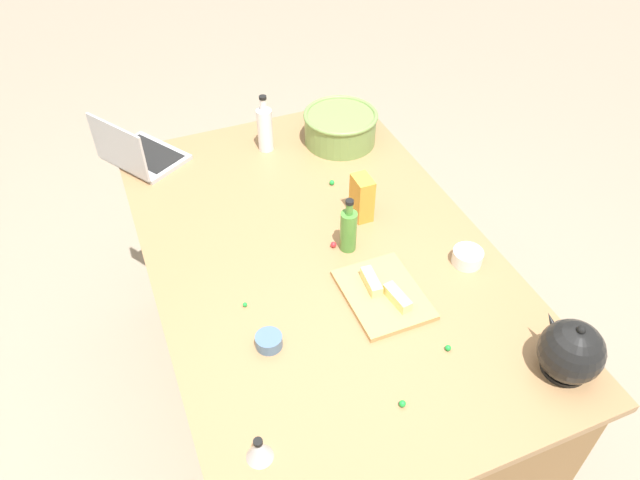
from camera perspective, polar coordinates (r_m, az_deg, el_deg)
The scene contains 19 objects.
ground_plane at distance 2.74m, azimuth 0.00°, elevation -14.76°, with size 12.00×12.00×0.00m, color gray.
island_counter at distance 2.37m, azimuth 0.00°, elevation -8.89°, with size 1.77×1.13×0.90m.
laptop at distance 2.52m, azimuth -17.11°, elevation 7.94°, with size 0.38×0.36×0.22m.
mixing_bowl_large at distance 2.53m, azimuth 1.96°, elevation 10.79°, with size 0.31×0.31×0.14m.
bottle_olive at distance 1.99m, azimuth 2.74°, elevation 1.00°, with size 0.06×0.06×0.21m.
bottle_vinegar at distance 2.48m, azimuth -5.30°, elevation 10.60°, with size 0.06×0.06×0.25m.
kettle at distance 1.80m, azimuth 22.90°, elevation -9.83°, with size 0.21×0.18×0.20m.
cutting_board at distance 1.90m, azimuth 6.07°, elevation -5.23°, with size 0.30×0.23×0.02m, color tan.
butter_stick_left at distance 1.86m, azimuth 7.42°, elevation -5.49°, with size 0.11×0.04×0.04m, color #F4E58C.
butter_stick_right at distance 1.89m, azimuth 4.94°, elevation -3.99°, with size 0.11×0.04×0.04m, color #F4E58C.
ramekin_small at distance 2.04m, azimuth 13.94°, elevation -1.59°, with size 0.10×0.10×0.05m, color white.
ramekin_medium at distance 1.76m, azimuth -4.92°, elevation -9.63°, with size 0.08×0.08×0.04m, color slate.
kitchen_timer at distance 1.56m, azimuth -5.87°, elevation -19.34°, with size 0.07×0.07×0.08m.
candy_bag at distance 2.13m, azimuth 4.03°, elevation 4.06°, with size 0.09×0.06×0.17m, color gold.
candy_0 at distance 2.05m, azimuth 1.27°, elevation -0.41°, with size 0.02×0.02×0.02m, color red.
candy_1 at distance 1.79m, azimuth 12.18°, elevation -10.08°, with size 0.02×0.02×0.02m, color green.
candy_2 at distance 1.87m, azimuth -7.20°, elevation -6.16°, with size 0.01×0.01×0.01m, color green.
candy_3 at distance 2.32m, azimuth 1.15°, elevation 5.53°, with size 0.02×0.02×0.02m, color green.
candy_4 at distance 1.66m, azimuth 7.90°, elevation -15.27°, with size 0.02×0.02×0.02m, color green.
Camera 1 is at (-1.36, 0.56, 2.31)m, focal length 33.39 mm.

